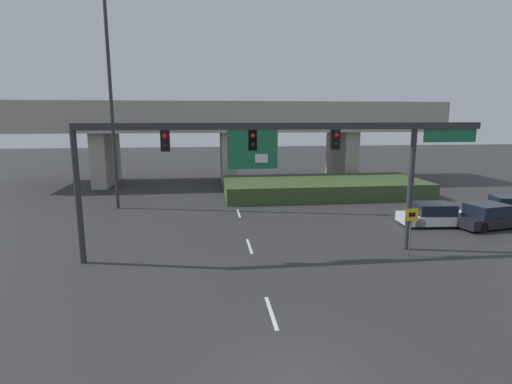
{
  "coord_description": "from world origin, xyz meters",
  "views": [
    {
      "loc": [
        -2.07,
        -8.99,
        6.7
      ],
      "look_at": [
        0.0,
        8.02,
        3.43
      ],
      "focal_mm": 28.0,
      "sensor_mm": 36.0,
      "label": 1
    }
  ],
  "objects_px": {
    "signal_gantry": "(277,147)",
    "parked_sedan_mid_right": "(488,217)",
    "speed_limit_sign": "(411,224)",
    "parked_sedan_near_right": "(435,215)",
    "highway_light_pole_near": "(110,81)"
  },
  "relations": [
    {
      "from": "parked_sedan_near_right",
      "to": "parked_sedan_mid_right",
      "type": "relative_size",
      "value": 0.97
    },
    {
      "from": "signal_gantry",
      "to": "parked_sedan_mid_right",
      "type": "distance_m",
      "value": 14.78
    },
    {
      "from": "highway_light_pole_near",
      "to": "parked_sedan_mid_right",
      "type": "height_order",
      "value": "highway_light_pole_near"
    },
    {
      "from": "highway_light_pole_near",
      "to": "parked_sedan_mid_right",
      "type": "bearing_deg",
      "value": -18.95
    },
    {
      "from": "signal_gantry",
      "to": "parked_sedan_mid_right",
      "type": "bearing_deg",
      "value": 13.47
    },
    {
      "from": "parked_sedan_near_right",
      "to": "parked_sedan_mid_right",
      "type": "bearing_deg",
      "value": -11.26
    },
    {
      "from": "highway_light_pole_near",
      "to": "speed_limit_sign",
      "type": "bearing_deg",
      "value": -37.04
    },
    {
      "from": "speed_limit_sign",
      "to": "parked_sedan_near_right",
      "type": "distance_m",
      "value": 6.69
    },
    {
      "from": "parked_sedan_mid_right",
      "to": "speed_limit_sign",
      "type": "bearing_deg",
      "value": -161.24
    },
    {
      "from": "signal_gantry",
      "to": "highway_light_pole_near",
      "type": "xyz_separation_m",
      "value": [
        -9.89,
        11.36,
        3.85
      ]
    },
    {
      "from": "highway_light_pole_near",
      "to": "parked_sedan_near_right",
      "type": "distance_m",
      "value": 23.4
    },
    {
      "from": "speed_limit_sign",
      "to": "highway_light_pole_near",
      "type": "relative_size",
      "value": 0.14
    },
    {
      "from": "speed_limit_sign",
      "to": "signal_gantry",
      "type": "bearing_deg",
      "value": 171.68
    },
    {
      "from": "highway_light_pole_near",
      "to": "parked_sedan_near_right",
      "type": "relative_size",
      "value": 3.91
    },
    {
      "from": "parked_sedan_near_right",
      "to": "speed_limit_sign",
      "type": "bearing_deg",
      "value": -125.94
    }
  ]
}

